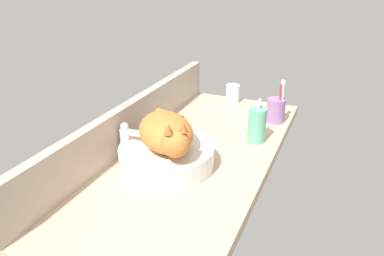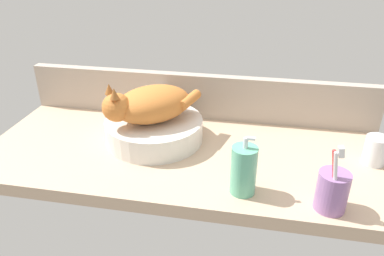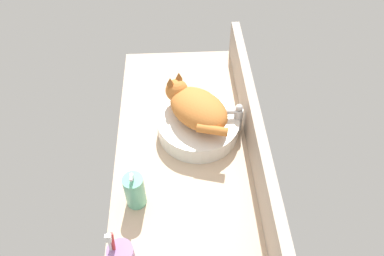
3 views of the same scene
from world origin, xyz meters
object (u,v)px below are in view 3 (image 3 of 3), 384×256
Objects in this scene: sink_basin at (198,126)px; faucet at (235,117)px; cat at (196,107)px; soap_dispenser at (135,191)px.

faucet is at bearing 92.41° from sink_basin.
cat is 38.67cm from soap_dispenser.
cat is at bearing -91.45° from faucet.
sink_basin is 14.62cm from faucet.
cat is 2.21× the size of faucet.
faucet is (-0.60, 14.15, 3.62)cm from sink_basin.
soap_dispenser reaches higher than sink_basin.
sink_basin is at bearing 44.45° from cat.
cat reaches higher than faucet.
soap_dispenser is (30.93, -36.89, -0.56)cm from faucet.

